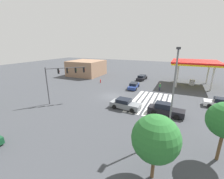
# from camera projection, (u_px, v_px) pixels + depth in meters

# --- Properties ---
(ground_plane) EXTENTS (133.89, 133.89, 0.00)m
(ground_plane) POSITION_uv_depth(u_px,v_px,m) (112.00, 96.00, 28.64)
(ground_plane) COLOR #3D3F44
(crosswalk_markings) EXTENTS (11.30, 6.30, 0.01)m
(crosswalk_markings) POSITION_uv_depth(u_px,v_px,m) (151.00, 102.00, 25.68)
(crosswalk_markings) COLOR silver
(crosswalk_markings) RESTS_ON ground_plane
(traffic_signal_mast) EXTENTS (4.59, 4.59, 6.10)m
(traffic_signal_mast) POSITION_uv_depth(u_px,v_px,m) (62.00, 76.00, 24.42)
(traffic_signal_mast) COLOR #47474C
(traffic_signal_mast) RESTS_ON ground_plane
(car_0) EXTENTS (4.83, 2.30, 1.34)m
(car_0) POSITION_uv_depth(u_px,v_px,m) (142.00, 77.00, 41.79)
(car_0) COLOR black
(car_0) RESTS_ON ground_plane
(car_1) EXTENTS (2.16, 4.96, 1.72)m
(car_1) POSITION_uv_depth(u_px,v_px,m) (165.00, 110.00, 20.93)
(car_1) COLOR black
(car_1) RESTS_ON ground_plane
(car_3) EXTENTS (2.36, 4.72, 1.53)m
(car_3) POSITION_uv_depth(u_px,v_px,m) (125.00, 104.00, 23.03)
(car_3) COLOR gray
(car_3) RESTS_ON ground_plane
(car_4) EXTENTS (4.91, 2.21, 1.30)m
(car_4) POSITION_uv_depth(u_px,v_px,m) (134.00, 86.00, 33.69)
(car_4) COLOR navy
(car_4) RESTS_ON ground_plane
(car_5) EXTENTS (2.09, 4.34, 1.56)m
(car_5) POSITION_uv_depth(u_px,v_px,m) (220.00, 103.00, 23.34)
(car_5) COLOR silver
(car_5) RESTS_ON ground_plane
(gas_station_canopy) EXTENTS (10.01, 10.01, 5.84)m
(gas_station_canopy) POSITION_uv_depth(u_px,v_px,m) (195.00, 63.00, 34.88)
(gas_station_canopy) COLOR yellow
(gas_station_canopy) RESTS_ON ground_plane
(corner_building) EXTENTS (9.55, 9.55, 4.61)m
(corner_building) POSITION_uv_depth(u_px,v_px,m) (87.00, 68.00, 47.67)
(corner_building) COLOR #937056
(corner_building) RESTS_ON ground_plane
(pedestrian) EXTENTS (0.41, 0.41, 1.65)m
(pedestrian) POSITION_uv_depth(u_px,v_px,m) (160.00, 86.00, 31.91)
(pedestrian) COLOR #232842
(pedestrian) RESTS_ON ground_plane
(street_light_pole_a) EXTENTS (0.80, 0.36, 9.31)m
(street_light_pole_a) POSITION_uv_depth(u_px,v_px,m) (174.00, 89.00, 14.20)
(street_light_pole_a) COLOR slate
(street_light_pole_a) RESTS_ON ground_plane
(tree_corner_c) EXTENTS (3.36, 3.36, 5.03)m
(tree_corner_c) POSITION_uv_depth(u_px,v_px,m) (156.00, 138.00, 10.25)
(tree_corner_c) COLOR brown
(tree_corner_c) RESTS_ON ground_plane
(fire_hydrant) EXTENTS (0.22, 0.22, 0.86)m
(fire_hydrant) POSITION_uv_depth(u_px,v_px,m) (100.00, 81.00, 38.63)
(fire_hydrant) COLOR red
(fire_hydrant) RESTS_ON ground_plane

